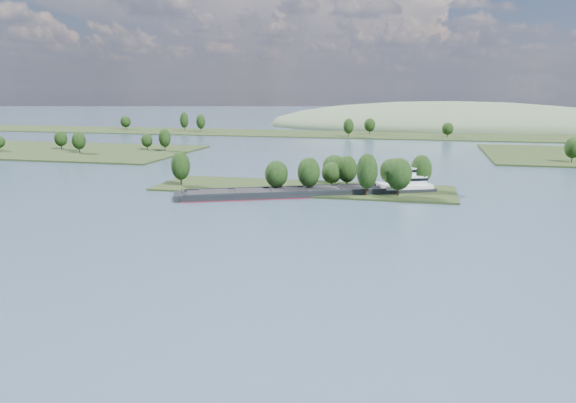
# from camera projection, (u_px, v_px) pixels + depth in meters

# --- Properties ---
(ground) EXTENTS (1800.00, 1800.00, 0.00)m
(ground) POSITION_uv_depth(u_px,v_px,m) (250.00, 233.00, 131.84)
(ground) COLOR #334359
(ground) RESTS_ON ground
(tree_island) EXTENTS (100.00, 30.80, 14.43)m
(tree_island) POSITION_uv_depth(u_px,v_px,m) (323.00, 179.00, 185.57)
(tree_island) COLOR black
(tree_island) RESTS_ON ground
(back_shoreline) EXTENTS (900.00, 60.00, 15.60)m
(back_shoreline) POSITION_uv_depth(u_px,v_px,m) (378.00, 135.00, 396.54)
(back_shoreline) COLOR black
(back_shoreline) RESTS_ON ground
(hill_west) EXTENTS (320.00, 160.00, 44.00)m
(hill_west) POSITION_uv_depth(u_px,v_px,m) (449.00, 127.00, 480.05)
(hill_west) COLOR #475B3F
(hill_west) RESTS_ON ground
(cargo_barge) EXTENTS (80.31, 42.30, 11.27)m
(cargo_barge) POSITION_uv_depth(u_px,v_px,m) (326.00, 190.00, 179.00)
(cargo_barge) COLOR black
(cargo_barge) RESTS_ON ground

